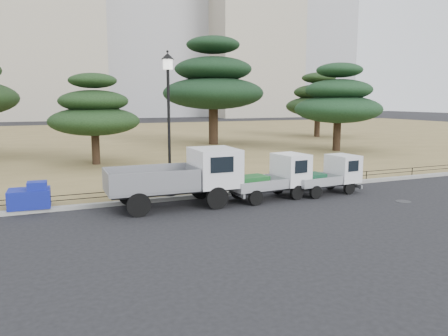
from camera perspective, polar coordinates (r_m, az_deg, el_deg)
name	(u,v)px	position (r m, az deg, el deg)	size (l,w,h in m)	color
ground	(245,210)	(16.28, 2.73, -5.54)	(220.00, 220.00, 0.00)	black
lawn	(115,139)	(45.52, -14.05, 3.64)	(120.00, 56.00, 0.15)	olive
curb	(219,194)	(18.58, -0.71, -3.45)	(120.00, 0.25, 0.16)	gray
truck_large	(182,175)	(16.71, -5.55, -0.94)	(5.02, 2.07, 2.18)	black
truck_kei_front	(274,177)	(18.15, 6.58, -1.17)	(3.56, 1.83, 1.81)	black
truck_kei_rear	(329,175)	(19.59, 13.57, -0.86)	(3.24, 1.61, 1.64)	black
street_lamp	(168,101)	(17.78, -7.27, 8.73)	(0.51, 0.51, 5.73)	black
pipe_fence	(217,185)	(18.64, -0.89, -2.28)	(38.00, 0.04, 0.40)	black
tarp_pile	(30,197)	(17.53, -23.99, -3.48)	(1.49, 1.12, 0.96)	#131F95
manhole	(403,201)	(19.05, 22.37, -4.06)	(0.60, 0.60, 0.01)	#2D2D30
pine_center_left	(94,112)	(27.58, -16.61, 7.01)	(5.40, 5.40, 5.48)	black
pine_center_right	(213,83)	(38.55, -1.42, 11.10)	(8.74, 8.74, 9.28)	black
pine_east_near	(338,100)	(34.71, 14.69, 8.53)	(6.59, 6.59, 6.66)	black
pine_east_far	(318,100)	(47.42, 12.18, 8.68)	(6.67, 6.67, 6.70)	black
tower_east	(250,14)	(108.84, 3.39, 19.48)	(20.00, 18.00, 48.00)	#AAA08C
radio_tower	(353,1)	(129.34, 16.48, 20.18)	(1.80, 1.80, 63.00)	#D83F33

